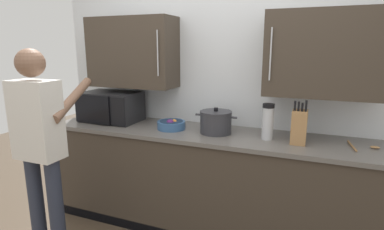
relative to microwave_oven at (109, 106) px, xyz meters
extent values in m
cube|color=silver|center=(1.06, 0.32, 0.23)|extent=(3.32, 0.10, 2.58)
cube|color=#3D3328|center=(0.23, 0.11, 0.52)|extent=(0.84, 0.32, 0.65)
cylinder|color=#B7BABF|center=(0.59, -0.07, 0.52)|extent=(0.01, 0.01, 0.39)
cube|color=#3D3328|center=(1.90, 0.11, 0.52)|extent=(0.84, 0.32, 0.65)
cylinder|color=#B7BABF|center=(1.54, -0.07, 0.52)|extent=(0.01, 0.01, 0.39)
cube|color=#3D3328|center=(1.06, -0.03, -0.62)|extent=(2.92, 0.58, 0.88)
cube|color=#605B56|center=(1.06, -0.03, -0.16)|extent=(2.96, 0.62, 0.03)
cube|color=black|center=(0.02, 0.01, 0.00)|extent=(0.55, 0.36, 0.29)
cube|color=beige|center=(-0.05, 0.00, 0.00)|extent=(0.36, 0.30, 0.23)
cube|color=black|center=(0.22, -0.17, 0.00)|extent=(0.16, 0.01, 0.26)
cube|color=black|center=(-0.05, -0.18, 0.00)|extent=(0.40, 0.04, 0.26)
cylinder|color=#B7BABF|center=(1.54, -0.06, -0.02)|extent=(0.09, 0.09, 0.25)
cylinder|color=black|center=(1.54, -0.06, 0.13)|extent=(0.09, 0.09, 0.03)
cylinder|color=#A37547|center=(2.15, -0.02, -0.13)|extent=(0.05, 0.24, 0.01)
ellipsoid|color=#A37547|center=(2.30, 0.00, -0.13)|extent=(0.07, 0.05, 0.02)
cylinder|color=#335684|center=(0.70, -0.06, -0.11)|extent=(0.25, 0.25, 0.07)
cylinder|color=#192B42|center=(0.70, -0.06, -0.09)|extent=(0.20, 0.20, 0.04)
sphere|color=orange|center=(0.73, -0.05, -0.08)|extent=(0.05, 0.05, 0.05)
sphere|color=#511E5B|center=(0.72, -0.09, -0.07)|extent=(0.05, 0.05, 0.05)
sphere|color=#511E5B|center=(0.71, -0.09, -0.07)|extent=(0.05, 0.05, 0.05)
cylinder|color=#2D2D33|center=(1.11, -0.03, -0.06)|extent=(0.26, 0.26, 0.17)
cylinder|color=#2D2D33|center=(1.11, -0.03, 0.04)|extent=(0.27, 0.27, 0.02)
cylinder|color=black|center=(1.11, -0.03, 0.06)|extent=(0.04, 0.04, 0.03)
cylinder|color=#2D2D33|center=(0.95, -0.03, 0.00)|extent=(0.05, 0.02, 0.02)
cylinder|color=#2D2D33|center=(1.27, -0.03, 0.00)|extent=(0.05, 0.02, 0.02)
cube|color=#A37547|center=(1.78, -0.07, -0.02)|extent=(0.11, 0.15, 0.25)
cylinder|color=black|center=(1.74, -0.09, 0.15)|extent=(0.02, 0.02, 0.07)
cylinder|color=black|center=(1.76, -0.09, 0.14)|extent=(0.02, 0.02, 0.07)
cylinder|color=black|center=(1.79, -0.09, 0.14)|extent=(0.02, 0.02, 0.06)
cylinder|color=black|center=(1.81, -0.09, 0.15)|extent=(0.02, 0.02, 0.09)
cylinder|color=#282D3D|center=(-0.08, -0.87, -0.64)|extent=(0.11, 0.11, 0.83)
cylinder|color=#282D3D|center=(0.12, -0.87, -0.64)|extent=(0.11, 0.11, 0.83)
cube|color=silver|center=(0.02, -0.87, 0.06)|extent=(0.34, 0.20, 0.57)
sphere|color=brown|center=(0.02, -0.87, 0.46)|extent=(0.20, 0.20, 0.20)
cylinder|color=brown|center=(0.12, -0.60, 0.18)|extent=(0.22, 0.57, 0.27)
cylinder|color=silver|center=(-0.18, -0.87, 0.01)|extent=(0.07, 0.07, 0.49)
camera|label=1|loc=(1.87, -2.45, 0.57)|focal=28.89mm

